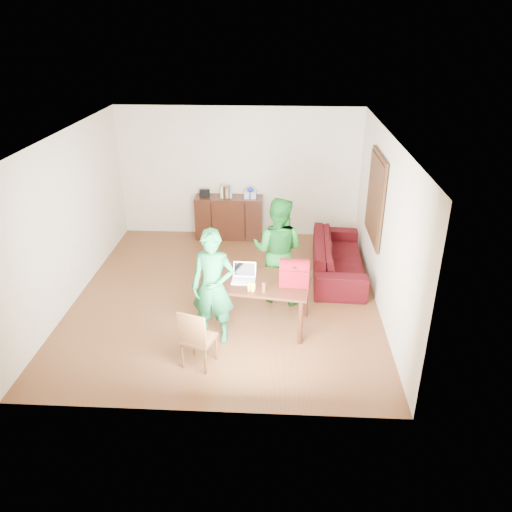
# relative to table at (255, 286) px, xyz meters

# --- Properties ---
(room) EXTENTS (5.20, 5.70, 2.90)m
(room) POSITION_rel_table_xyz_m (-0.53, 0.95, 0.64)
(room) COLOR #462811
(room) RESTS_ON ground
(table) EXTENTS (1.74, 1.14, 0.76)m
(table) POSITION_rel_table_xyz_m (0.00, 0.00, 0.00)
(table) COLOR black
(table) RESTS_ON ground
(chair) EXTENTS (0.50, 0.49, 0.88)m
(chair) POSITION_rel_table_xyz_m (-0.70, -1.04, -0.41)
(chair) COLOR brown
(chair) RESTS_ON ground
(person_near) EXTENTS (0.67, 0.48, 1.71)m
(person_near) POSITION_rel_table_xyz_m (-0.57, -0.41, 0.19)
(person_near) COLOR #166633
(person_near) RESTS_ON ground
(person_far) EXTENTS (1.01, 0.87, 1.76)m
(person_far) POSITION_rel_table_xyz_m (0.32, 0.81, 0.22)
(person_far) COLOR #125518
(person_far) RESTS_ON ground
(laptop) EXTENTS (0.35, 0.25, 0.24)m
(laptop) POSITION_rel_table_xyz_m (-0.17, -0.05, 0.14)
(laptop) COLOR white
(laptop) RESTS_ON table
(bananas) EXTENTS (0.16, 0.11, 0.06)m
(bananas) POSITION_rel_table_xyz_m (-0.04, -0.35, 0.12)
(bananas) COLOR yellow
(bananas) RESTS_ON table
(bottle) EXTENTS (0.06, 0.06, 0.17)m
(bottle) POSITION_rel_table_xyz_m (0.14, -0.34, 0.18)
(bottle) COLOR #532813
(bottle) RESTS_ON table
(red_bag) EXTENTS (0.44, 0.27, 0.31)m
(red_bag) POSITION_rel_table_xyz_m (0.57, -0.10, 0.25)
(red_bag) COLOR maroon
(red_bag) RESTS_ON table
(sofa) EXTENTS (0.97, 2.28, 0.66)m
(sofa) POSITION_rel_table_xyz_m (1.41, 1.78, -0.34)
(sofa) COLOR #3B0712
(sofa) RESTS_ON ground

